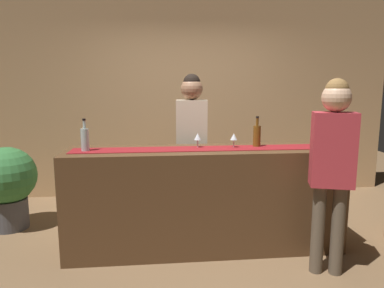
# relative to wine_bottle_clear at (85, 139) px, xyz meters

# --- Properties ---
(ground_plane) EXTENTS (10.00, 10.00, 0.00)m
(ground_plane) POSITION_rel_wine_bottle_clear_xyz_m (1.11, 0.01, -1.11)
(ground_plane) COLOR brown
(back_wall) EXTENTS (6.00, 0.12, 2.90)m
(back_wall) POSITION_rel_wine_bottle_clear_xyz_m (1.11, 1.91, 0.34)
(back_wall) COLOR tan
(back_wall) RESTS_ON ground
(bar_counter) EXTENTS (2.65, 0.60, 1.00)m
(bar_counter) POSITION_rel_wine_bottle_clear_xyz_m (1.11, 0.01, -0.61)
(bar_counter) COLOR #543821
(bar_counter) RESTS_ON ground
(counter_runner_cloth) EXTENTS (2.51, 0.28, 0.01)m
(counter_runner_cloth) POSITION_rel_wine_bottle_clear_xyz_m (1.11, 0.01, -0.11)
(counter_runner_cloth) COLOR maroon
(counter_runner_cloth) RESTS_ON bar_counter
(wine_bottle_clear) EXTENTS (0.07, 0.07, 0.30)m
(wine_bottle_clear) POSITION_rel_wine_bottle_clear_xyz_m (0.00, 0.00, 0.00)
(wine_bottle_clear) COLOR #B2C6C1
(wine_bottle_clear) RESTS_ON bar_counter
(wine_bottle_amber) EXTENTS (0.07, 0.07, 0.30)m
(wine_bottle_amber) POSITION_rel_wine_bottle_clear_xyz_m (1.64, 0.07, 0.00)
(wine_bottle_amber) COLOR brown
(wine_bottle_amber) RESTS_ON bar_counter
(wine_glass_near_customer) EXTENTS (0.07, 0.07, 0.14)m
(wine_glass_near_customer) POSITION_rel_wine_bottle_clear_xyz_m (2.26, -0.03, -0.01)
(wine_glass_near_customer) COLOR silver
(wine_glass_near_customer) RESTS_ON bar_counter
(wine_glass_mid_counter) EXTENTS (0.07, 0.07, 0.14)m
(wine_glass_mid_counter) POSITION_rel_wine_bottle_clear_xyz_m (1.40, 0.04, -0.01)
(wine_glass_mid_counter) COLOR silver
(wine_glass_mid_counter) RESTS_ON bar_counter
(wine_glass_far_end) EXTENTS (0.07, 0.07, 0.14)m
(wine_glass_far_end) POSITION_rel_wine_bottle_clear_xyz_m (1.05, 0.08, -0.01)
(wine_glass_far_end) COLOR silver
(wine_glass_far_end) RESTS_ON bar_counter
(bartender) EXTENTS (0.36, 0.24, 1.72)m
(bartender) POSITION_rel_wine_bottle_clear_xyz_m (1.05, 0.59, -0.04)
(bartender) COLOR #26262B
(bartender) RESTS_ON ground
(customer_sipping) EXTENTS (0.38, 0.29, 1.66)m
(customer_sipping) POSITION_rel_wine_bottle_clear_xyz_m (2.09, -0.58, -0.09)
(customer_sipping) COLOR brown
(customer_sipping) RESTS_ON ground
(potted_plant_tall) EXTENTS (0.64, 0.64, 0.93)m
(potted_plant_tall) POSITION_rel_wine_bottle_clear_xyz_m (-1.01, 0.72, -0.58)
(potted_plant_tall) COLOR #4C4C51
(potted_plant_tall) RESTS_ON ground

